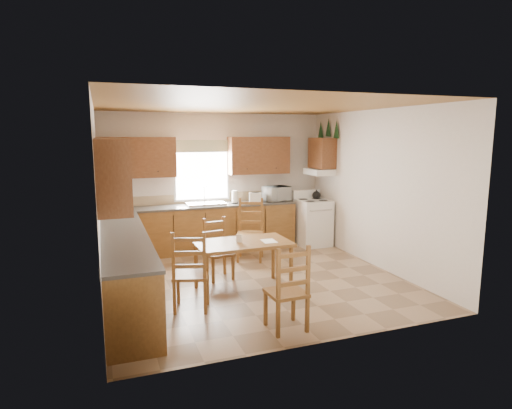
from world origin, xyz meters
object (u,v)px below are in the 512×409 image
object	(u,v)px
microwave	(277,194)
chair_far_left	(219,250)
chair_near_right	(286,287)
chair_far_right	(250,230)
stove	(313,223)
chair_near_left	(191,270)
dining_table	(243,266)

from	to	relation	value
microwave	chair_far_left	distance (m)	2.51
chair_near_right	chair_far_right	size ratio (longest dim) A/B	0.93
stove	microwave	size ratio (longest dim) A/B	1.88
chair_near_left	chair_far_left	size ratio (longest dim) A/B	1.12
dining_table	chair_near_right	xyz separation A→B (m)	(0.08, -1.38, 0.15)
microwave	chair_near_left	distance (m)	3.69
dining_table	chair_near_right	world-z (taller)	chair_near_right
stove	microwave	xyz separation A→B (m)	(-0.67, 0.34, 0.60)
stove	dining_table	xyz separation A→B (m)	(-2.19, -2.01, -0.10)
dining_table	chair_near_left	distance (m)	0.96
microwave	dining_table	distance (m)	2.89
dining_table	chair_near_right	distance (m)	1.39
stove	microwave	distance (m)	0.96
dining_table	chair_far_left	distance (m)	0.66
stove	dining_table	bearing A→B (deg)	-137.79
stove	chair_far_left	bearing A→B (deg)	-150.14
chair_far_right	chair_near_left	bearing A→B (deg)	-103.79
stove	chair_far_left	world-z (taller)	chair_far_left
chair_far_right	stove	bearing A→B (deg)	44.79
stove	dining_table	distance (m)	2.98
microwave	chair_far_left	world-z (taller)	microwave
chair_far_left	chair_far_right	distance (m)	1.14
microwave	chair_far_left	size ratio (longest dim) A/B	0.52
chair_near_right	chair_far_right	bearing A→B (deg)	-102.89
stove	chair_near_right	distance (m)	4.00
chair_near_right	chair_far_left	xyz separation A→B (m)	(-0.27, 2.01, -0.04)
stove	chair_far_left	distance (m)	2.76
dining_table	chair_near_left	size ratio (longest dim) A/B	1.29
chair_far_right	chair_near_right	bearing A→B (deg)	-76.16
chair_near_left	chair_far_right	xyz separation A→B (m)	(1.46, 1.85, 0.02)
stove	chair_near_right	world-z (taller)	chair_near_right
chair_near_left	chair_near_right	size ratio (longest dim) A/B	1.03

